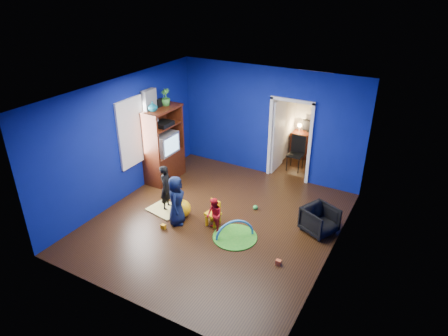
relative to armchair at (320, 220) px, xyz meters
The scene contains 32 objects.
floor 2.23m from the armchair, 160.34° to the right, with size 5.00×5.50×0.01m, color black.
ceiling 3.42m from the armchair, 160.34° to the right, with size 5.00×5.50×0.01m, color white.
wall_back 3.11m from the armchair, 136.07° to the left, with size 5.00×0.02×2.90m, color navy.
wall_front 4.23m from the armchair, 120.80° to the right, with size 5.00×0.02×2.90m, color navy.
wall_left 4.78m from the armchair, behind, with size 0.02×5.50×2.90m, color navy.
wall_right 1.44m from the armchair, 60.71° to the right, with size 0.02×5.50×2.90m, color navy.
alcove 3.38m from the armchair, 117.23° to the left, with size 1.00×1.75×2.50m, color silver, non-canonical shape.
armchair is the anchor object (origin of this frame).
child_black 3.46m from the armchair, 166.50° to the right, with size 0.40×0.26×1.09m, color black.
child_navy 3.07m from the armchair, 157.22° to the right, with size 0.55×0.36×1.13m, color #10143B.
toddler_red 2.22m from the armchair, 151.53° to the right, with size 0.38×0.30×0.78m, color #AD1F12.
vase 4.66m from the armchair, behind, with size 0.23×0.23×0.24m, color #0B4D5D.
potted_plant 4.73m from the armchair, behind, with size 0.24×0.24×0.43m, color #398931.
tv_armoire 4.37m from the armchair, behind, with size 0.58×1.14×1.96m, color #431A0B.
crt_tv 4.34m from the armchair, behind, with size 0.46×0.70×0.54m, color silver.
yellow_blanket 3.49m from the armchair, 164.90° to the right, with size 0.75×0.60×0.03m, color #F2E07A.
hopper_ball 3.02m from the armchair, 161.97° to the right, with size 0.41×0.41×0.41m, color yellow.
kid_chair 2.27m from the armchair, 157.79° to the right, with size 0.28×0.28×0.50m, color yellow.
play_mat 1.82m from the armchair, 144.02° to the right, with size 0.93×0.93×0.02m, color #378F20.
toy_arch 1.82m from the armchair, 144.02° to the right, with size 0.83×0.83×0.05m, color #3F8CD8.
window_left 4.75m from the armchair, behind, with size 0.03×0.95×1.55m, color white.
curtain 4.56m from the armchair, behind, with size 0.14×0.42×2.40m, color slate.
doorway 2.61m from the armchair, 126.47° to the left, with size 1.16×0.10×2.10m, color white.
study_desk 3.82m from the armchair, 112.86° to the left, with size 0.88×0.44×0.75m, color #3D140A.
desk_monitor 3.98m from the armchair, 112.18° to the left, with size 0.40×0.05×0.32m, color black.
desk_lamp 4.04m from the armchair, 116.24° to the left, with size 0.14×0.14×0.14m, color #FFD88C.
folding_chair 2.96m from the armchair, 120.12° to the left, with size 0.40×0.40×0.92m, color black.
book_shelf 4.28m from the armchair, 112.24° to the left, with size 0.88×0.24×0.04m, color white.
toy_0 1.46m from the armchair, 103.59° to the right, with size 0.10×0.08×0.10m, color #E65B26.
toy_1 0.34m from the armchair, 104.99° to the left, with size 0.11×0.11×0.11m, color #28A9E5.
toy_2 3.33m from the armchair, 152.74° to the right, with size 0.10×0.08×0.10m, color #FFA10D.
toy_3 1.58m from the armchair, behind, with size 0.11×0.11×0.11m, color green.
Camera 1 is at (3.74, -6.35, 5.00)m, focal length 32.00 mm.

